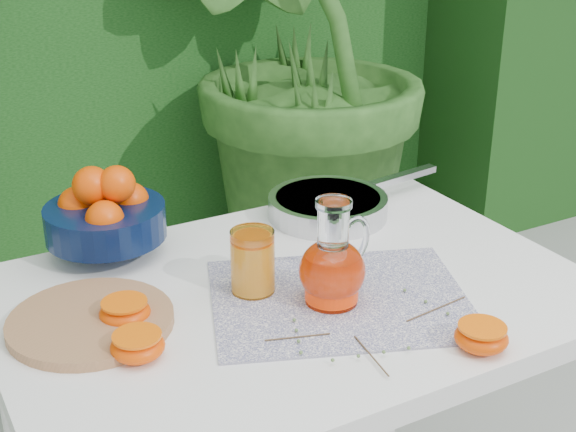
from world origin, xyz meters
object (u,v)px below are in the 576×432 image
cutting_board (91,321)px  fruit_bowl (105,214)px  white_table (293,330)px  saute_pan (329,205)px  juice_pitcher (333,267)px

cutting_board → fruit_bowl: 0.27m
white_table → saute_pan: size_ratio=2.24×
white_table → fruit_bowl: (-0.24, 0.29, 0.16)m
fruit_bowl → saute_pan: bearing=-6.7°
white_table → fruit_bowl: 0.41m
fruit_bowl → juice_pitcher: (0.27, -0.36, -0.01)m
cutting_board → fruit_bowl: size_ratio=0.96×
cutting_board → white_table: bearing=-8.6°
white_table → saute_pan: (0.22, 0.24, 0.11)m
white_table → juice_pitcher: (0.03, -0.07, 0.15)m
white_table → cutting_board: size_ratio=3.81×
juice_pitcher → saute_pan: size_ratio=0.41×
white_table → juice_pitcher: 0.17m
white_table → juice_pitcher: size_ratio=5.50×
juice_pitcher → fruit_bowl: bearing=126.6°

